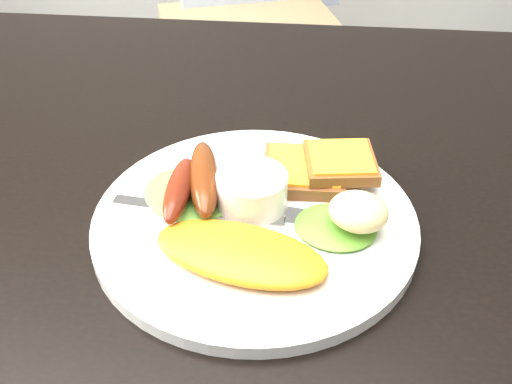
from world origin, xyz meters
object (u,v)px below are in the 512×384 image
(person, at_px, (342,38))
(plate, at_px, (255,222))
(dining_table, at_px, (199,190))
(dining_chair, at_px, (254,38))

(person, distance_m, plate, 0.53)
(dining_table, xyz_separation_m, plate, (0.07, -0.07, 0.03))
(person, bearing_deg, dining_chair, -63.45)
(dining_table, relative_size, dining_chair, 2.56)
(dining_table, relative_size, person, 0.85)
(dining_chair, bearing_deg, plate, -102.57)
(dining_chair, xyz_separation_m, plate, (0.11, -1.11, 0.31))
(person, height_order, plate, person)
(dining_table, distance_m, dining_chair, 1.07)
(dining_table, bearing_deg, person, 71.00)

